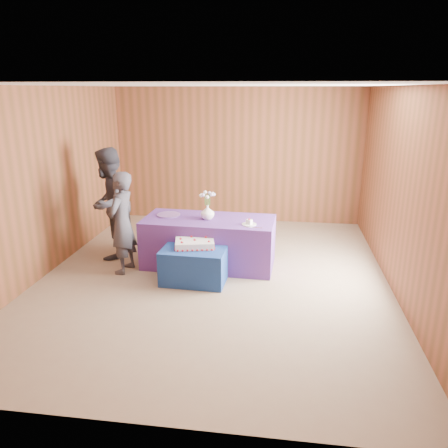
% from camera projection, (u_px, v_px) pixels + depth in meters
% --- Properties ---
extents(ground, '(6.00, 6.00, 0.00)m').
position_uv_depth(ground, '(214.00, 277.00, 6.43)').
color(ground, '#88755D').
rests_on(ground, ground).
extents(room_shell, '(5.04, 6.04, 2.72)m').
position_uv_depth(room_shell, '(213.00, 155.00, 5.90)').
color(room_shell, brown).
rests_on(room_shell, ground).
extents(cake_table, '(0.93, 0.74, 0.50)m').
position_uv_depth(cake_table, '(195.00, 264.00, 6.27)').
color(cake_table, '#1A4292').
rests_on(cake_table, ground).
extents(serving_table, '(2.04, 0.99, 0.75)m').
position_uv_depth(serving_table, '(209.00, 242.00, 6.79)').
color(serving_table, '#542E81').
rests_on(serving_table, ground).
extents(sheet_cake, '(0.64, 0.50, 0.13)m').
position_uv_depth(sheet_cake, '(195.00, 243.00, 6.21)').
color(sheet_cake, white).
rests_on(sheet_cake, cake_table).
extents(vase, '(0.24, 0.24, 0.22)m').
position_uv_depth(vase, '(208.00, 212.00, 6.63)').
color(vase, white).
rests_on(vase, serving_table).
extents(flower_spray, '(0.24, 0.25, 0.19)m').
position_uv_depth(flower_spray, '(207.00, 195.00, 6.55)').
color(flower_spray, '#366428').
rests_on(flower_spray, vase).
extents(platter, '(0.38, 0.38, 0.02)m').
position_uv_depth(platter, '(169.00, 215.00, 6.86)').
color(platter, '#734E9D').
rests_on(platter, serving_table).
extents(plate, '(0.29, 0.29, 0.01)m').
position_uv_depth(plate, '(249.00, 224.00, 6.39)').
color(plate, silver).
rests_on(plate, serving_table).
extents(cake_slice, '(0.10, 0.09, 0.09)m').
position_uv_depth(cake_slice, '(249.00, 222.00, 6.38)').
color(cake_slice, white).
rests_on(cake_slice, plate).
extents(knife, '(0.26, 0.03, 0.00)m').
position_uv_depth(knife, '(254.00, 227.00, 6.26)').
color(knife, silver).
rests_on(knife, serving_table).
extents(guest_left, '(0.43, 0.60, 1.53)m').
position_uv_depth(guest_left, '(122.00, 223.00, 6.42)').
color(guest_left, '#393843').
rests_on(guest_left, ground).
extents(guest_right, '(0.71, 0.89, 1.79)m').
position_uv_depth(guest_right, '(109.00, 204.00, 6.99)').
color(guest_right, '#33333D').
rests_on(guest_right, ground).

